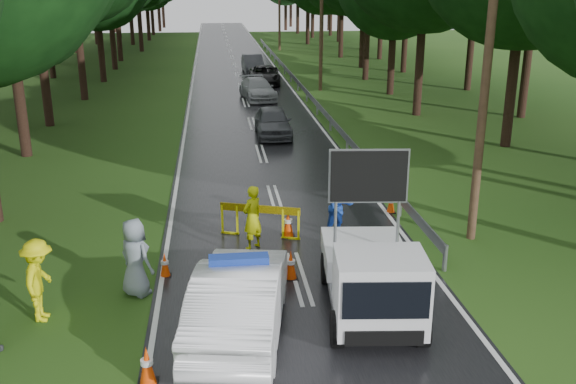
{
  "coord_description": "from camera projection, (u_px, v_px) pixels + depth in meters",
  "views": [
    {
      "loc": [
        -1.94,
        -14.18,
        6.97
      ],
      "look_at": [
        0.06,
        2.86,
        1.3
      ],
      "focal_mm": 40.0,
      "sensor_mm": 36.0,
      "label": 1
    }
  ],
  "objects": [
    {
      "name": "queue_car_fourth",
      "position": [
        253.0,
        64.0,
        50.65
      ],
      "size": [
        1.64,
        4.3,
        1.4
      ],
      "primitive_type": "imported",
      "rotation": [
        0.0,
        0.0,
        0.04
      ],
      "color": "#3B3D42",
      "rests_on": "ground"
    },
    {
      "name": "cone_right",
      "position": [
        391.0,
        203.0,
        20.15
      ],
      "size": [
        0.3,
        0.3,
        0.64
      ],
      "color": "black",
      "rests_on": "ground"
    },
    {
      "name": "utility_pole_near",
      "position": [
        488.0,
        58.0,
        16.65
      ],
      "size": [
        1.4,
        0.24,
        10.0
      ],
      "color": "#422C1F",
      "rests_on": "ground"
    },
    {
      "name": "police_sedan",
      "position": [
        240.0,
        299.0,
        13.06
      ],
      "size": [
        2.48,
        5.06,
        1.75
      ],
      "rotation": [
        0.0,
        0.0,
        2.97
      ],
      "color": "white",
      "rests_on": "ground"
    },
    {
      "name": "barrier",
      "position": [
        260.0,
        213.0,
        18.09
      ],
      "size": [
        2.21,
        0.82,
        0.96
      ],
      "rotation": [
        0.0,
        0.0,
        -0.34
      ],
      "color": "#EFEE0D",
      "rests_on": "ground"
    },
    {
      "name": "queue_car_third",
      "position": [
        264.0,
        75.0,
        45.06
      ],
      "size": [
        2.36,
        4.7,
        1.28
      ],
      "primitive_type": "imported",
      "rotation": [
        0.0,
        0.0,
        -0.05
      ],
      "color": "black",
      "rests_on": "ground"
    },
    {
      "name": "cone_far",
      "position": [
        288.0,
        224.0,
        18.19
      ],
      "size": [
        0.39,
        0.39,
        0.83
      ],
      "color": "black",
      "rests_on": "ground"
    },
    {
      "name": "cone_center",
      "position": [
        291.0,
        265.0,
        15.64
      ],
      "size": [
        0.36,
        0.36,
        0.76
      ],
      "color": "black",
      "rests_on": "ground"
    },
    {
      "name": "work_truck",
      "position": [
        372.0,
        277.0,
        13.74
      ],
      "size": [
        2.31,
        4.47,
        3.43
      ],
      "rotation": [
        0.0,
        0.0,
        -0.1
      ],
      "color": "gray",
      "rests_on": "ground"
    },
    {
      "name": "cone_near_left",
      "position": [
        147.0,
        366.0,
        11.52
      ],
      "size": [
        0.37,
        0.37,
        0.78
      ],
      "color": "black",
      "rests_on": "ground"
    },
    {
      "name": "utility_pole_mid",
      "position": [
        322.0,
        12.0,
        41.17
      ],
      "size": [
        1.4,
        0.24,
        10.0
      ],
      "color": "#422C1F",
      "rests_on": "ground"
    },
    {
      "name": "cone_left_mid",
      "position": [
        165.0,
        265.0,
        15.79
      ],
      "size": [
        0.3,
        0.3,
        0.64
      ],
      "color": "black",
      "rests_on": "ground"
    },
    {
      "name": "officer",
      "position": [
        252.0,
        218.0,
        17.27
      ],
      "size": [
        0.77,
        0.75,
        1.79
      ],
      "primitive_type": "imported",
      "rotation": [
        0.0,
        0.0,
        3.86
      ],
      "color": "#C2CF0B",
      "rests_on": "ground"
    },
    {
      "name": "civilian",
      "position": [
        340.0,
        207.0,
        18.1
      ],
      "size": [
        1.04,
        0.93,
        1.76
      ],
      "primitive_type": "imported",
      "rotation": [
        0.0,
        0.0,
        0.38
      ],
      "color": "#193EA7",
      "rests_on": "ground"
    },
    {
      "name": "guardrail",
      "position": [
        295.0,
        79.0,
        43.99
      ],
      "size": [
        0.12,
        60.06,
        0.7
      ],
      "color": "gray",
      "rests_on": "ground"
    },
    {
      "name": "queue_car_first",
      "position": [
        273.0,
        122.0,
        29.98
      ],
      "size": [
        1.66,
        4.03,
        1.37
      ],
      "primitive_type": "imported",
      "rotation": [
        0.0,
        0.0,
        -0.01
      ],
      "color": "#42454A",
      "rests_on": "ground"
    },
    {
      "name": "utility_pole_far",
      "position": [
        279.0,
        0.0,
        65.68
      ],
      "size": [
        1.4,
        0.24,
        10.0
      ],
      "color": "#422C1F",
      "rests_on": "ground"
    },
    {
      "name": "bystander_right",
      "position": [
        135.0,
        258.0,
        14.69
      ],
      "size": [
        1.08,
        1.05,
        1.87
      ],
      "primitive_type": "imported",
      "rotation": [
        0.0,
        0.0,
        2.41
      ],
      "color": "gray",
      "rests_on": "ground"
    },
    {
      "name": "ground",
      "position": [
        299.0,
        278.0,
        15.78
      ],
      "size": [
        160.0,
        160.0,
        0.0
      ],
      "primitive_type": "plane",
      "color": "#234A15",
      "rests_on": "ground"
    },
    {
      "name": "bystander_left",
      "position": [
        39.0,
        280.0,
        13.61
      ],
      "size": [
        0.7,
        1.2,
        1.84
      ],
      "primitive_type": "imported",
      "rotation": [
        0.0,
        0.0,
        1.55
      ],
      "color": "#EBEA0C",
      "rests_on": "ground"
    },
    {
      "name": "road",
      "position": [
        241.0,
        87.0,
        44.06
      ],
      "size": [
        7.0,
        140.0,
        0.02
      ],
      "primitive_type": "cube",
      "color": "black",
      "rests_on": "ground"
    },
    {
      "name": "queue_car_second",
      "position": [
        258.0,
        89.0,
        39.3
      ],
      "size": [
        2.32,
        4.58,
        1.27
      ],
      "primitive_type": "imported",
      "rotation": [
        0.0,
        0.0,
        0.13
      ],
      "color": "#999CA1",
      "rests_on": "ground"
    }
  ]
}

